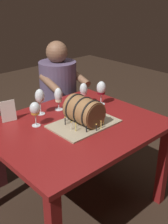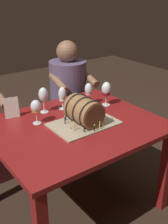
{
  "view_description": "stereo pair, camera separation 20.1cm",
  "coord_description": "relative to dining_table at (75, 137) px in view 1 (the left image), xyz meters",
  "views": [
    {
      "loc": [
        -1.2,
        -1.4,
        1.68
      ],
      "look_at": [
        0.05,
        -0.05,
        0.86
      ],
      "focal_mm": 44.92,
      "sensor_mm": 36.0,
      "label": 1
    },
    {
      "loc": [
        -1.05,
        -1.52,
        1.68
      ],
      "look_at": [
        0.05,
        -0.05,
        0.86
      ],
      "focal_mm": 44.92,
      "sensor_mm": 36.0,
      "label": 2
    }
  ],
  "objects": [
    {
      "name": "barrel_cake",
      "position": [
        0.05,
        -0.05,
        0.21
      ],
      "size": [
        0.48,
        0.32,
        0.22
      ],
      "color": "tan",
      "rests_on": "dining_table"
    },
    {
      "name": "wine_glass_amber",
      "position": [
        -0.22,
        0.17,
        0.24
      ],
      "size": [
        0.08,
        0.08,
        0.18
      ],
      "color": "white",
      "rests_on": "dining_table"
    },
    {
      "name": "menu_card",
      "position": [
        -0.33,
        0.38,
        0.19
      ],
      "size": [
        0.11,
        0.05,
        0.16
      ],
      "primitive_type": "cube",
      "rotation": [
        -0.13,
        0.0,
        -0.21
      ],
      "color": "silver",
      "rests_on": "dining_table"
    },
    {
      "name": "dining_table",
      "position": [
        0.0,
        0.0,
        0.0
      ],
      "size": [
        1.22,
        1.01,
        0.76
      ],
      "color": "maroon",
      "rests_on": "ground"
    },
    {
      "name": "wine_glass_white",
      "position": [
        0.08,
        0.29,
        0.23
      ],
      "size": [
        0.07,
        0.07,
        0.19
      ],
      "color": "white",
      "rests_on": "dining_table"
    },
    {
      "name": "wine_glass_rose",
      "position": [
        0.31,
        0.24,
        0.24
      ],
      "size": [
        0.07,
        0.07,
        0.19
      ],
      "color": "white",
      "rests_on": "dining_table"
    },
    {
      "name": "ground_plane",
      "position": [
        0.0,
        0.0,
        -0.65
      ],
      "size": [
        8.0,
        8.0,
        0.0
      ],
      "primitive_type": "plane",
      "color": "#332319"
    },
    {
      "name": "wine_glass_red",
      "position": [
        0.42,
        0.14,
        0.25
      ],
      "size": [
        0.08,
        0.08,
        0.2
      ],
      "color": "white",
      "rests_on": "dining_table"
    },
    {
      "name": "wine_glass_empty",
      "position": [
        -0.08,
        0.32,
        0.26
      ],
      "size": [
        0.08,
        0.08,
        0.21
      ],
      "color": "white",
      "rests_on": "dining_table"
    },
    {
      "name": "person_seated_right",
      "position": [
        0.46,
        0.79,
        -0.07
      ],
      "size": [
        0.44,
        0.52,
        1.2
      ],
      "color": "#372D40",
      "rests_on": "ground"
    }
  ]
}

